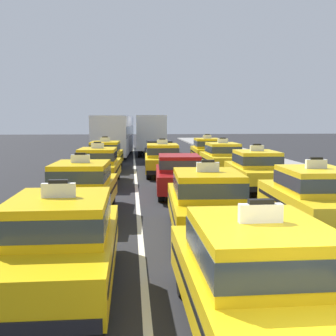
% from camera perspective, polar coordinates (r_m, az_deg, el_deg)
% --- Properties ---
extents(lane_stripe_left_center, '(0.14, 80.00, 0.01)m').
position_cam_1_polar(lane_stripe_left_center, '(23.78, -4.46, -0.54)').
color(lane_stripe_left_center, silver).
rests_on(lane_stripe_left_center, ground).
extents(lane_stripe_center_right, '(0.14, 80.00, 0.01)m').
position_cam_1_polar(lane_stripe_center_right, '(24.02, 3.20, -0.46)').
color(lane_stripe_center_right, silver).
rests_on(lane_stripe_center_right, ground).
extents(sidewalk_curb, '(4.00, 90.00, 0.15)m').
position_cam_1_polar(sidewalk_curb, '(20.86, 20.65, -1.76)').
color(sidewalk_curb, gray).
rests_on(sidewalk_curb, ground).
extents(taxi_left_nearest, '(1.83, 4.57, 1.96)m').
position_cam_1_polar(taxi_left_nearest, '(7.59, -14.27, -9.54)').
color(taxi_left_nearest, black).
rests_on(taxi_left_nearest, ground).
extents(taxi_left_second, '(2.02, 4.64, 1.96)m').
position_cam_1_polar(taxi_left_second, '(13.17, -11.62, -2.63)').
color(taxi_left_second, black).
rests_on(taxi_left_second, ground).
extents(taxi_left_third, '(1.98, 4.62, 1.96)m').
position_cam_1_polar(taxi_left_third, '(19.38, -9.45, 0.36)').
color(taxi_left_third, black).
rests_on(taxi_left_third, ground).
extents(taxi_left_fourth, '(2.02, 4.64, 1.96)m').
position_cam_1_polar(taxi_left_fourth, '(25.16, -8.47, 1.80)').
color(taxi_left_fourth, black).
rests_on(taxi_left_fourth, ground).
extents(bus_left_fifth, '(3.06, 11.31, 3.22)m').
position_cam_1_polar(bus_left_fifth, '(34.58, -7.20, 4.68)').
color(bus_left_fifth, black).
rests_on(bus_left_fifth, ground).
extents(taxi_left_sixth, '(1.82, 4.56, 1.96)m').
position_cam_1_polar(taxi_left_sixth, '(43.49, -6.67, 3.84)').
color(taxi_left_sixth, black).
rests_on(taxi_left_sixth, ground).
extents(taxi_center_nearest, '(1.85, 4.57, 1.96)m').
position_cam_1_polar(taxi_center_nearest, '(5.85, 11.89, -14.43)').
color(taxi_center_nearest, black).
rests_on(taxi_center_nearest, ground).
extents(taxi_center_second, '(2.01, 4.64, 1.96)m').
position_cam_1_polar(taxi_center_second, '(10.76, 5.28, -4.58)').
color(taxi_center_second, black).
rests_on(taxi_center_second, ground).
extents(sedan_center_third, '(1.98, 4.39, 1.58)m').
position_cam_1_polar(sedan_center_third, '(16.49, 1.49, -0.75)').
color(sedan_center_third, black).
rests_on(sedan_center_third, ground).
extents(taxi_center_fourth, '(1.95, 4.61, 1.96)m').
position_cam_1_polar(taxi_center_fourth, '(22.27, -0.78, 1.25)').
color(taxi_center_fourth, black).
rests_on(taxi_center_fourth, ground).
extents(sedan_center_fifth, '(1.76, 4.30, 1.58)m').
position_cam_1_polar(sedan_center_fifth, '(27.53, -1.21, 2.22)').
color(sedan_center_fifth, black).
rests_on(sedan_center_fifth, ground).
extents(box_truck_center_sixth, '(2.58, 7.07, 3.27)m').
position_cam_1_polar(box_truck_center_sixth, '(35.08, -2.20, 4.69)').
color(box_truck_center_sixth, black).
rests_on(box_truck_center_sixth, ground).
extents(taxi_right_second, '(1.94, 4.61, 1.96)m').
position_cam_1_polar(taxi_right_second, '(12.09, 19.07, -3.68)').
color(taxi_right_second, black).
rests_on(taxi_right_second, ground).
extents(taxi_right_third, '(1.97, 4.62, 1.96)m').
position_cam_1_polar(taxi_right_third, '(17.87, 11.80, -0.22)').
color(taxi_right_third, black).
rests_on(taxi_right_third, ground).
extents(taxi_right_fourth, '(1.83, 4.56, 1.96)m').
position_cam_1_polar(taxi_right_fourth, '(23.49, 7.35, 1.48)').
color(taxi_right_fourth, black).
rests_on(taxi_right_fourth, ground).
extents(taxi_right_fifth, '(1.98, 4.62, 1.96)m').
position_cam_1_polar(taxi_right_fifth, '(28.95, 5.29, 2.47)').
color(taxi_right_fifth, black).
rests_on(taxi_right_fifth, ground).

